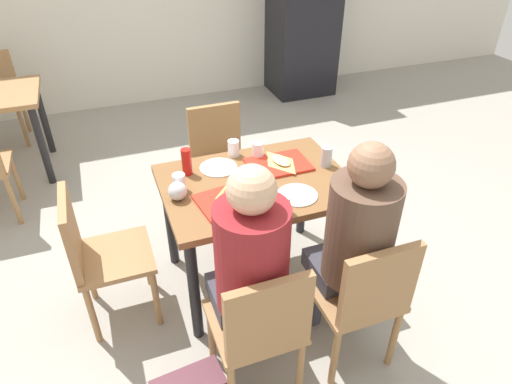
{
  "coord_description": "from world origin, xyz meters",
  "views": [
    {
      "loc": [
        -0.74,
        -2.0,
        2.1
      ],
      "look_at": [
        0.0,
        0.0,
        0.66
      ],
      "focal_mm": 31.78,
      "sensor_mm": 36.0,
      "label": 1
    }
  ],
  "objects_px": {
    "chair_near_right": "(363,295)",
    "person_in_red": "(249,264)",
    "chair_near_left": "(260,326)",
    "plastic_cup_c": "(179,183)",
    "paper_plate_center": "(218,168)",
    "plastic_cup_d": "(258,150)",
    "chair_far_side": "(219,156)",
    "paper_plate_near_edge": "(297,195)",
    "pizza_slice_b": "(281,161)",
    "soda_can": "(326,157)",
    "plastic_cup_b": "(283,205)",
    "tray_red_far": "(278,164)",
    "tray_red_near": "(232,199)",
    "pizza_slice_a": "(232,196)",
    "drink_fridge": "(303,10)",
    "condiment_bottle": "(187,162)",
    "chair_left_end": "(96,251)",
    "plastic_cup_a": "(233,148)",
    "main_table": "(256,197)",
    "person_in_brown_jacket": "(355,237)",
    "foil_bundle": "(177,191)"
  },
  "relations": [
    {
      "from": "soda_can",
      "to": "condiment_bottle",
      "type": "bearing_deg",
      "value": 166.35
    },
    {
      "from": "pizza_slice_a",
      "to": "tray_red_far",
      "type": "bearing_deg",
      "value": 33.16
    },
    {
      "from": "person_in_brown_jacket",
      "to": "plastic_cup_b",
      "type": "xyz_separation_m",
      "value": [
        -0.24,
        0.3,
        0.04
      ]
    },
    {
      "from": "tray_red_near",
      "to": "pizza_slice_a",
      "type": "xyz_separation_m",
      "value": [
        0.0,
        0.01,
        0.02
      ]
    },
    {
      "from": "tray_red_near",
      "to": "condiment_bottle",
      "type": "distance_m",
      "value": 0.39
    },
    {
      "from": "main_table",
      "to": "plastic_cup_c",
      "type": "xyz_separation_m",
      "value": [
        -0.42,
        0.06,
        0.16
      ]
    },
    {
      "from": "chair_near_right",
      "to": "chair_far_side",
      "type": "distance_m",
      "value": 1.56
    },
    {
      "from": "chair_near_right",
      "to": "plastic_cup_c",
      "type": "bearing_deg",
      "value": 129.63
    },
    {
      "from": "plastic_cup_c",
      "to": "chair_near_left",
      "type": "bearing_deg",
      "value": -79.18
    },
    {
      "from": "paper_plate_center",
      "to": "tray_red_near",
      "type": "bearing_deg",
      "value": -94.36
    },
    {
      "from": "paper_plate_near_edge",
      "to": "pizza_slice_b",
      "type": "bearing_deg",
      "value": 82.68
    },
    {
      "from": "tray_red_far",
      "to": "pizza_slice_b",
      "type": "height_order",
      "value": "pizza_slice_b"
    },
    {
      "from": "condiment_bottle",
      "to": "soda_can",
      "type": "bearing_deg",
      "value": -13.65
    },
    {
      "from": "chair_near_left",
      "to": "plastic_cup_c",
      "type": "height_order",
      "value": "chair_near_left"
    },
    {
      "from": "soda_can",
      "to": "chair_near_left",
      "type": "bearing_deg",
      "value": -132.05
    },
    {
      "from": "chair_near_right",
      "to": "person_in_red",
      "type": "height_order",
      "value": "person_in_red"
    },
    {
      "from": "chair_near_right",
      "to": "tray_red_far",
      "type": "distance_m",
      "value": 0.92
    },
    {
      "from": "plastic_cup_d",
      "to": "condiment_bottle",
      "type": "bearing_deg",
      "value": -175.1
    },
    {
      "from": "main_table",
      "to": "chair_far_side",
      "type": "relative_size",
      "value": 1.25
    },
    {
      "from": "chair_near_right",
      "to": "plastic_cup_a",
      "type": "relative_size",
      "value": 8.4
    },
    {
      "from": "drink_fridge",
      "to": "plastic_cup_b",
      "type": "bearing_deg",
      "value": -116.7
    },
    {
      "from": "pizza_slice_b",
      "to": "plastic_cup_b",
      "type": "bearing_deg",
      "value": -111.32
    },
    {
      "from": "chair_far_side",
      "to": "plastic_cup_d",
      "type": "bearing_deg",
      "value": -78.54
    },
    {
      "from": "soda_can",
      "to": "plastic_cup_b",
      "type": "bearing_deg",
      "value": -140.67
    },
    {
      "from": "chair_near_right",
      "to": "chair_left_end",
      "type": "distance_m",
      "value": 1.4
    },
    {
      "from": "plastic_cup_d",
      "to": "drink_fridge",
      "type": "bearing_deg",
      "value": 59.74
    },
    {
      "from": "plastic_cup_b",
      "to": "foil_bundle",
      "type": "distance_m",
      "value": 0.56
    },
    {
      "from": "paper_plate_center",
      "to": "foil_bundle",
      "type": "bearing_deg",
      "value": -141.53
    },
    {
      "from": "person_in_brown_jacket",
      "to": "foil_bundle",
      "type": "distance_m",
      "value": 0.93
    },
    {
      "from": "pizza_slice_b",
      "to": "plastic_cup_b",
      "type": "distance_m",
      "value": 0.48
    },
    {
      "from": "person_in_brown_jacket",
      "to": "tray_red_near",
      "type": "relative_size",
      "value": 3.47
    },
    {
      "from": "pizza_slice_a",
      "to": "pizza_slice_b",
      "type": "distance_m",
      "value": 0.45
    },
    {
      "from": "tray_red_near",
      "to": "plastic_cup_d",
      "type": "bearing_deg",
      "value": 52.94
    },
    {
      "from": "chair_left_end",
      "to": "plastic_cup_d",
      "type": "xyz_separation_m",
      "value": [
        1.01,
        0.25,
        0.29
      ]
    },
    {
      "from": "chair_left_end",
      "to": "paper_plate_center",
      "type": "xyz_separation_m",
      "value": [
        0.75,
        0.21,
        0.25
      ]
    },
    {
      "from": "pizza_slice_a",
      "to": "condiment_bottle",
      "type": "distance_m",
      "value": 0.37
    },
    {
      "from": "person_in_red",
      "to": "plastic_cup_a",
      "type": "height_order",
      "value": "person_in_red"
    },
    {
      "from": "person_in_red",
      "to": "tray_red_near",
      "type": "height_order",
      "value": "person_in_red"
    },
    {
      "from": "main_table",
      "to": "tray_red_near",
      "type": "bearing_deg",
      "value": -143.93
    },
    {
      "from": "paper_plate_center",
      "to": "plastic_cup_d",
      "type": "height_order",
      "value": "plastic_cup_d"
    },
    {
      "from": "main_table",
      "to": "person_in_brown_jacket",
      "type": "xyz_separation_m",
      "value": [
        0.26,
        -0.63,
        0.11
      ]
    },
    {
      "from": "tray_red_far",
      "to": "plastic_cup_c",
      "type": "bearing_deg",
      "value": -174.57
    },
    {
      "from": "pizza_slice_b",
      "to": "person_in_red",
      "type": "bearing_deg",
      "value": -121.77
    },
    {
      "from": "pizza_slice_b",
      "to": "foil_bundle",
      "type": "height_order",
      "value": "foil_bundle"
    },
    {
      "from": "chair_left_end",
      "to": "person_in_brown_jacket",
      "type": "distance_m",
      "value": 1.35
    },
    {
      "from": "chair_near_right",
      "to": "person_in_red",
      "type": "xyz_separation_m",
      "value": [
        -0.52,
        0.14,
        0.25
      ]
    },
    {
      "from": "chair_near_left",
      "to": "chair_far_side",
      "type": "distance_m",
      "value": 1.56
    },
    {
      "from": "plastic_cup_c",
      "to": "foil_bundle",
      "type": "relative_size",
      "value": 1.0
    },
    {
      "from": "paper_plate_near_edge",
      "to": "pizza_slice_b",
      "type": "xyz_separation_m",
      "value": [
        0.04,
        0.33,
        0.02
      ]
    },
    {
      "from": "chair_near_right",
      "to": "person_in_red",
      "type": "bearing_deg",
      "value": 165.06
    }
  ]
}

